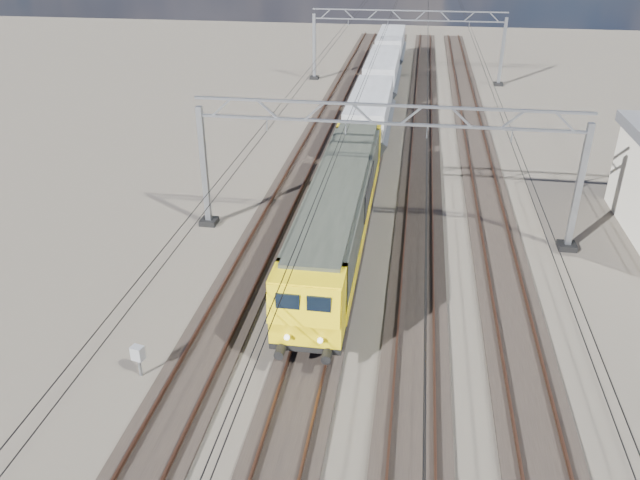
# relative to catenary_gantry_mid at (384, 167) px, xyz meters

# --- Properties ---
(ground) EXTENTS (160.00, 160.00, 0.00)m
(ground) POSITION_rel_catenary_gantry_mid_xyz_m (-0.00, -4.00, -3.91)
(ground) COLOR #28241E
(ground) RESTS_ON ground
(track_outer_west) EXTENTS (2.60, 140.00, 0.30)m
(track_outer_west) POSITION_rel_catenary_gantry_mid_xyz_m (-6.00, -4.00, -3.83)
(track_outer_west) COLOR black
(track_outer_west) RESTS_ON ground
(track_loco) EXTENTS (2.60, 140.00, 0.30)m
(track_loco) POSITION_rel_catenary_gantry_mid_xyz_m (-2.00, -4.00, -3.83)
(track_loco) COLOR black
(track_loco) RESTS_ON ground
(track_inner_east) EXTENTS (2.60, 140.00, 0.30)m
(track_inner_east) POSITION_rel_catenary_gantry_mid_xyz_m (2.00, -4.00, -3.83)
(track_inner_east) COLOR black
(track_inner_east) RESTS_ON ground
(track_outer_east) EXTENTS (2.60, 140.00, 0.30)m
(track_outer_east) POSITION_rel_catenary_gantry_mid_xyz_m (6.00, -4.00, -3.83)
(track_outer_east) COLOR black
(track_outer_east) RESTS_ON ground
(catenary_gantry_mid) EXTENTS (19.90, 0.90, 7.11)m
(catenary_gantry_mid) POSITION_rel_catenary_gantry_mid_xyz_m (0.00, 0.00, 0.00)
(catenary_gantry_mid) COLOR gray
(catenary_gantry_mid) RESTS_ON ground
(catenary_gantry_far) EXTENTS (19.90, 0.90, 7.11)m
(catenary_gantry_far) POSITION_rel_catenary_gantry_mid_xyz_m (0.00, 36.00, 0.00)
(catenary_gantry_far) COLOR gray
(catenary_gantry_far) RESTS_ON ground
(overhead_wires) EXTENTS (12.03, 140.00, 0.53)m
(overhead_wires) POSITION_rel_catenary_gantry_mid_xyz_m (-0.00, 4.00, 1.84)
(overhead_wires) COLOR black
(overhead_wires) RESTS_ON ground
(locomotive) EXTENTS (2.76, 21.10, 3.62)m
(locomotive) POSITION_rel_catenary_gantry_mid_xyz_m (-2.00, -1.85, -1.58)
(locomotive) COLOR black
(locomotive) RESTS_ON ground
(hopper_wagon_lead) EXTENTS (3.38, 13.00, 3.25)m
(hopper_wagon_lead) POSITION_rel_catenary_gantry_mid_xyz_m (-2.00, 15.85, -1.67)
(hopper_wagon_lead) COLOR black
(hopper_wagon_lead) RESTS_ON ground
(hopper_wagon_mid) EXTENTS (3.38, 13.00, 3.25)m
(hopper_wagon_mid) POSITION_rel_catenary_gantry_mid_xyz_m (-2.00, 30.05, -1.67)
(hopper_wagon_mid) COLOR black
(hopper_wagon_mid) RESTS_ON ground
(hopper_wagon_third) EXTENTS (3.38, 13.00, 3.25)m
(hopper_wagon_third) POSITION_rel_catenary_gantry_mid_xyz_m (-2.00, 44.25, -1.67)
(hopper_wagon_third) COLOR black
(hopper_wagon_third) RESTS_ON ground
(trackside_cabinet) EXTENTS (0.50, 0.42, 1.31)m
(trackside_cabinet) POSITION_rel_catenary_gantry_mid_xyz_m (-7.96, -12.86, -2.91)
(trackside_cabinet) COLOR gray
(trackside_cabinet) RESTS_ON ground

